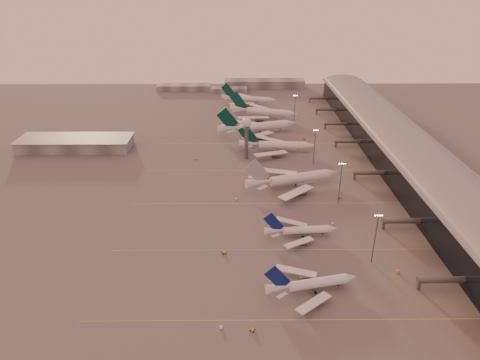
{
  "coord_description": "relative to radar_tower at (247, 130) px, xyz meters",
  "views": [
    {
      "loc": [
        -1.74,
        -155.26,
        115.12
      ],
      "look_at": [
        0.09,
        63.53,
        10.5
      ],
      "focal_mm": 32.0,
      "sensor_mm": 36.0,
      "label": 1
    }
  ],
  "objects": [
    {
      "name": "gsv_tug_mid",
      "position": [
        -12.74,
        -113.0,
        -20.39
      ],
      "size": [
        3.93,
        4.47,
        1.1
      ],
      "color": "#BF9216",
      "rests_on": "ground"
    },
    {
      "name": "widebody_white",
      "position": [
        27.25,
        -43.55,
        -17.27
      ],
      "size": [
        58.39,
        46.08,
        21.2
      ],
      "color": "silver",
      "rests_on": "ground"
    },
    {
      "name": "gsv_catering_a",
      "position": [
        62.33,
        -127.56,
        -18.6
      ],
      "size": [
        6.21,
        3.97,
        4.71
      ],
      "color": "#BF9216",
      "rests_on": "ground"
    },
    {
      "name": "mast_d",
      "position": [
        43.0,
        80.0,
        -7.21
      ],
      "size": [
        3.6,
        0.56,
        25.0
      ],
      "color": "#53565A",
      "rests_on": "ground"
    },
    {
      "name": "greentail_d",
      "position": [
        5.75,
        141.57,
        -17.39
      ],
      "size": [
        54.92,
        43.94,
        20.15
      ],
      "color": "silver",
      "rests_on": "ground"
    },
    {
      "name": "gsv_tug_far",
      "position": [
        10.2,
        -21.12,
        -20.38
      ],
      "size": [
        4.18,
        4.47,
        1.1
      ],
      "color": "white",
      "rests_on": "ground"
    },
    {
      "name": "gsv_truck_d",
      "position": [
        -35.46,
        -1.23,
        -19.69
      ],
      "size": [
        4.54,
        6.47,
        2.47
      ],
      "color": "#BF9216",
      "rests_on": "ground"
    },
    {
      "name": "terminal",
      "position": [
        102.88,
        -9.91,
        -10.43
      ],
      "size": [
        57.0,
        362.0,
        23.04
      ],
      "color": "black",
      "rests_on": "ground"
    },
    {
      "name": "gsv_truck_a",
      "position": [
        -12.27,
        -158.89,
        -19.91
      ],
      "size": [
        5.23,
        4.16,
        2.03
      ],
      "color": "white",
      "rests_on": "ground"
    },
    {
      "name": "mast_b",
      "position": [
        50.0,
        -65.0,
        -7.21
      ],
      "size": [
        3.6,
        0.56,
        25.0
      ],
      "color": "#53565A",
      "rests_on": "ground"
    },
    {
      "name": "gsv_truck_b",
      "position": [
        42.73,
        -87.74,
        -19.97
      ],
      "size": [
        5.06,
        3.09,
        1.92
      ],
      "color": "white",
      "rests_on": "ground"
    },
    {
      "name": "radar_tower",
      "position": [
        0.0,
        0.0,
        0.0
      ],
      "size": [
        6.4,
        6.4,
        31.1
      ],
      "color": "#53565A",
      "rests_on": "ground"
    },
    {
      "name": "greentail_b",
      "position": [
        10.33,
        52.71,
        -16.69
      ],
      "size": [
        64.5,
        51.34,
        24.1
      ],
      "color": "silver",
      "rests_on": "ground"
    },
    {
      "name": "greentail_c",
      "position": [
        17.41,
        95.81,
        -16.96
      ],
      "size": [
        60.59,
        48.25,
        22.59
      ],
      "color": "silver",
      "rests_on": "ground"
    },
    {
      "name": "narrowbody_mid",
      "position": [
        24.35,
        -98.9,
        -18.05
      ],
      "size": [
        36.7,
        29.21,
        14.33
      ],
      "color": "silver",
      "rests_on": "ground"
    },
    {
      "name": "narrowbody_near",
      "position": [
        23.21,
        -139.08,
        -17.84
      ],
      "size": [
        38.78,
        30.63,
        15.34
      ],
      "color": "silver",
      "rests_on": "ground"
    },
    {
      "name": "ground",
      "position": [
        -5.0,
        -120.0,
        -20.95
      ],
      "size": [
        700.0,
        700.0,
        0.0
      ],
      "primitive_type": "plane",
      "color": "#514F4F",
      "rests_on": "ground"
    },
    {
      "name": "hangar",
      "position": [
        -125.0,
        20.0,
        -16.63
      ],
      "size": [
        82.0,
        27.0,
        8.5
      ],
      "color": "#5C5E63",
      "rests_on": "ground"
    },
    {
      "name": "greentail_a",
      "position": [
        22.56,
        13.64,
        -17.37
      ],
      "size": [
        55.86,
        45.01,
        20.28
      ],
      "color": "silver",
      "rests_on": "ground"
    },
    {
      "name": "mast_c",
      "position": [
        45.0,
        -10.0,
        -7.21
      ],
      "size": [
        3.6,
        0.56,
        25.0
      ],
      "color": "#53565A",
      "rests_on": "ground"
    },
    {
      "name": "distant_horizon",
      "position": [
        -2.38,
        205.14,
        -17.06
      ],
      "size": [
        165.0,
        37.5,
        9.0
      ],
      "color": "#5C5E63",
      "rests_on": "ground"
    },
    {
      "name": "mast_a",
      "position": [
        53.0,
        -120.0,
        -7.21
      ],
      "size": [
        3.6,
        0.56,
        25.0
      ],
      "color": "#53565A",
      "rests_on": "ground"
    },
    {
      "name": "gsv_tug_near",
      "position": [
        -1.31,
        -160.43,
        -20.43
      ],
      "size": [
        3.58,
        4.13,
        1.01
      ],
      "color": "#BF9216",
      "rests_on": "ground"
    },
    {
      "name": "gsv_catering_b",
      "position": [
        52.25,
        -59.66,
        -18.73
      ],
      "size": [
        5.66,
        3.07,
        4.45
      ],
      "color": "#5A5C5F",
      "rests_on": "ground"
    },
    {
      "name": "gsv_truck_c",
      "position": [
        -6.67,
        -60.44,
        -19.9
      ],
      "size": [
        5.43,
        3.49,
        2.06
      ],
      "color": "white",
      "rests_on": "ground"
    },
    {
      "name": "gsv_tug_hangar",
      "position": [
        45.94,
        38.51,
        -20.41
      ],
      "size": [
        4.07,
        3.03,
        1.04
      ],
      "color": "#BF9216",
      "rests_on": "ground"
    },
    {
      "name": "taxiway_markings",
      "position": [
        25.0,
        -64.0,
        -20.94
      ],
      "size": [
        180.0,
        185.25,
        0.02
      ],
      "color": "#CEC848",
      "rests_on": "ground"
    }
  ]
}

